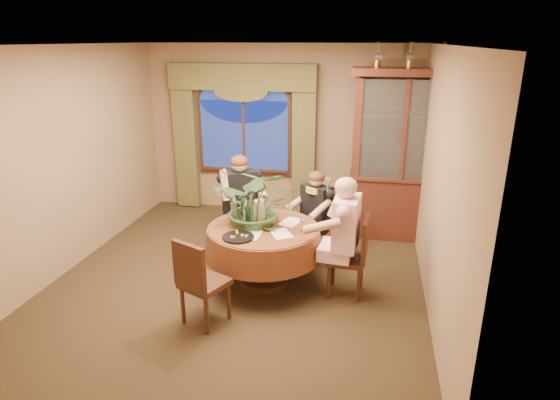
% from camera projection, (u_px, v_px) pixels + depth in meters
% --- Properties ---
extents(floor, '(5.00, 5.00, 0.00)m').
position_uv_depth(floor, '(241.00, 276.00, 5.94)').
color(floor, black).
rests_on(floor, ground).
extents(wall_back, '(4.50, 0.00, 4.50)m').
position_uv_depth(wall_back, '(280.00, 131.00, 7.80)').
color(wall_back, '#87694F').
rests_on(wall_back, ground).
extents(wall_right, '(0.00, 5.00, 5.00)m').
position_uv_depth(wall_right, '(437.00, 181.00, 5.06)').
color(wall_right, '#87694F').
rests_on(wall_right, ground).
extents(ceiling, '(5.00, 5.00, 0.00)m').
position_uv_depth(ceiling, '(234.00, 45.00, 5.03)').
color(ceiling, white).
rests_on(ceiling, wall_back).
extents(window, '(1.62, 0.10, 1.32)m').
position_uv_depth(window, '(244.00, 136.00, 7.88)').
color(window, navy).
rests_on(window, wall_back).
extents(arched_transom, '(1.60, 0.06, 0.44)m').
position_uv_depth(arched_transom, '(243.00, 89.00, 7.63)').
color(arched_transom, navy).
rests_on(arched_transom, wall_back).
extents(drapery_left, '(0.38, 0.14, 2.32)m').
position_uv_depth(drapery_left, '(186.00, 142.00, 8.07)').
color(drapery_left, '#4F4B25').
rests_on(drapery_left, floor).
extents(drapery_right, '(0.38, 0.14, 2.32)m').
position_uv_depth(drapery_right, '(304.00, 147.00, 7.68)').
color(drapery_right, '#4F4B25').
rests_on(drapery_right, floor).
extents(swag_valance, '(2.45, 0.16, 0.42)m').
position_uv_depth(swag_valance, '(241.00, 77.00, 7.49)').
color(swag_valance, '#4F4B25').
rests_on(swag_valance, wall_back).
extents(dining_table, '(1.68, 1.68, 0.75)m').
position_uv_depth(dining_table, '(264.00, 255.00, 5.66)').
color(dining_table, maroon).
rests_on(dining_table, floor).
extents(china_cabinet, '(1.53, 0.60, 2.48)m').
position_uv_depth(china_cabinet, '(401.00, 156.00, 6.79)').
color(china_cabinet, '#3D1913').
rests_on(china_cabinet, floor).
extents(oil_lamp_left, '(0.11, 0.11, 0.34)m').
position_uv_depth(oil_lamp_left, '(378.00, 55.00, 6.41)').
color(oil_lamp_left, '#A5722D').
rests_on(oil_lamp_left, china_cabinet).
extents(oil_lamp_center, '(0.11, 0.11, 0.34)m').
position_uv_depth(oil_lamp_center, '(410.00, 55.00, 6.33)').
color(oil_lamp_center, '#A5722D').
rests_on(oil_lamp_center, china_cabinet).
extents(oil_lamp_right, '(0.11, 0.11, 0.34)m').
position_uv_depth(oil_lamp_right, '(444.00, 55.00, 6.25)').
color(oil_lamp_right, '#A5722D').
rests_on(oil_lamp_right, china_cabinet).
extents(chair_right, '(0.44, 0.44, 0.96)m').
position_uv_depth(chair_right, '(346.00, 256.00, 5.40)').
color(chair_right, black).
rests_on(chair_right, floor).
extents(chair_back_right, '(0.56, 0.56, 0.96)m').
position_uv_depth(chair_back_right, '(308.00, 224.00, 6.36)').
color(chair_back_right, black).
rests_on(chair_back_right, floor).
extents(chair_back, '(0.58, 0.58, 0.96)m').
position_uv_depth(chair_back, '(242.00, 221.00, 6.46)').
color(chair_back, black).
rests_on(chair_back, floor).
extents(chair_front_left, '(0.56, 0.56, 0.96)m').
position_uv_depth(chair_front_left, '(205.00, 281.00, 4.86)').
color(chair_front_left, black).
rests_on(chair_front_left, floor).
extents(person_pink, '(0.52, 0.56, 1.44)m').
position_uv_depth(person_pink, '(346.00, 239.00, 5.28)').
color(person_pink, '#F3BFCC').
rests_on(person_pink, floor).
extents(person_back, '(0.67, 0.66, 1.41)m').
position_uv_depth(person_back, '(240.00, 205.00, 6.42)').
color(person_back, black).
rests_on(person_back, floor).
extents(person_scarf, '(0.60, 0.59, 1.25)m').
position_uv_depth(person_scarf, '(316.00, 216.00, 6.23)').
color(person_scarf, black).
rests_on(person_scarf, floor).
extents(stoneware_vase, '(0.16, 0.16, 0.29)m').
position_uv_depth(stoneware_vase, '(259.00, 212.00, 5.61)').
color(stoneware_vase, tan).
rests_on(stoneware_vase, dining_table).
extents(centerpiece_plant, '(0.94, 1.04, 0.81)m').
position_uv_depth(centerpiece_plant, '(256.00, 174.00, 5.47)').
color(centerpiece_plant, '#324E2C').
rests_on(centerpiece_plant, dining_table).
extents(olive_bowl, '(0.15, 0.15, 0.05)m').
position_uv_depth(olive_bowl, '(269.00, 228.00, 5.44)').
color(olive_bowl, '#43552C').
rests_on(olive_bowl, dining_table).
extents(cheese_platter, '(0.36, 0.36, 0.02)m').
position_uv_depth(cheese_platter, '(238.00, 237.00, 5.22)').
color(cheese_platter, black).
rests_on(cheese_platter, dining_table).
extents(wine_bottle_0, '(0.07, 0.07, 0.33)m').
position_uv_depth(wine_bottle_0, '(234.00, 208.00, 5.69)').
color(wine_bottle_0, tan).
rests_on(wine_bottle_0, dining_table).
extents(wine_bottle_1, '(0.07, 0.07, 0.33)m').
position_uv_depth(wine_bottle_1, '(248.00, 214.00, 5.48)').
color(wine_bottle_1, black).
rests_on(wine_bottle_1, dining_table).
extents(wine_bottle_2, '(0.07, 0.07, 0.33)m').
position_uv_depth(wine_bottle_2, '(246.00, 211.00, 5.58)').
color(wine_bottle_2, tan).
rests_on(wine_bottle_2, dining_table).
extents(wine_bottle_3, '(0.07, 0.07, 0.33)m').
position_uv_depth(wine_bottle_3, '(244.00, 206.00, 5.74)').
color(wine_bottle_3, black).
rests_on(wine_bottle_3, dining_table).
extents(tasting_paper_0, '(0.33, 0.36, 0.00)m').
position_uv_depth(tasting_paper_0, '(281.00, 234.00, 5.33)').
color(tasting_paper_0, white).
rests_on(tasting_paper_0, dining_table).
extents(tasting_paper_1, '(0.30, 0.35, 0.00)m').
position_uv_depth(tasting_paper_1, '(291.00, 222.00, 5.67)').
color(tasting_paper_1, white).
rests_on(tasting_paper_1, dining_table).
extents(tasting_paper_2, '(0.22, 0.31, 0.00)m').
position_uv_depth(tasting_paper_2, '(251.00, 235.00, 5.31)').
color(tasting_paper_2, white).
rests_on(tasting_paper_2, dining_table).
extents(wine_glass_person_pink, '(0.07, 0.07, 0.18)m').
position_uv_depth(wine_glass_person_pink, '(302.00, 224.00, 5.38)').
color(wine_glass_person_pink, silver).
rests_on(wine_glass_person_pink, dining_table).
extents(wine_glass_person_back, '(0.07, 0.07, 0.18)m').
position_uv_depth(wine_glass_person_back, '(251.00, 207.00, 5.93)').
color(wine_glass_person_back, silver).
rests_on(wine_glass_person_back, dining_table).
extents(wine_glass_person_scarf, '(0.07, 0.07, 0.18)m').
position_uv_depth(wine_glass_person_scarf, '(291.00, 210.00, 5.83)').
color(wine_glass_person_scarf, silver).
rests_on(wine_glass_person_scarf, dining_table).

